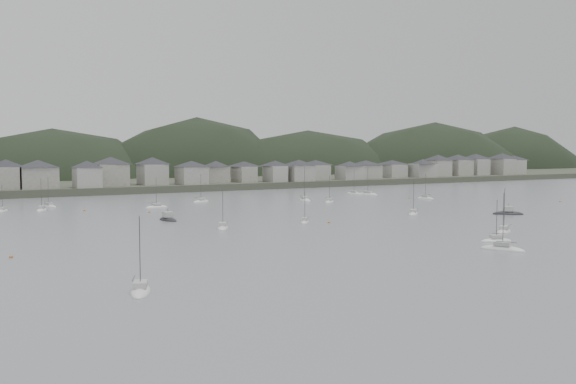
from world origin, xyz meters
TOP-DOWN VIEW (x-y plane):
  - ground at (0.00, 0.00)m, footprint 900.00×900.00m
  - far_shore_land at (0.00, 295.00)m, footprint 900.00×250.00m
  - forested_ridge at (4.83, 269.40)m, footprint 851.55×103.94m
  - waterfront_town at (50.59, 183.34)m, footprint 451.48×28.46m
  - moored_fleet at (-11.60, 65.41)m, footprint 237.99×154.76m
  - motor_launch_near at (51.47, 38.41)m, footprint 8.64×7.73m
  - motor_launch_far at (-37.91, 72.09)m, footprint 3.86×8.34m
  - mooring_buoys at (5.29, 61.36)m, footprint 182.43×119.13m

SIDE VIEW (x-z plane):
  - forested_ridge at x=4.83m, z-range -62.57..40.00m
  - ground at x=0.00m, z-range 0.00..0.00m
  - mooring_buoys at x=5.29m, z-range -0.20..0.50m
  - moored_fleet at x=-11.60m, z-range -6.42..6.78m
  - motor_launch_near at x=51.47m, z-range -1.73..2.30m
  - motor_launch_far at x=-37.91m, z-range -1.67..2.25m
  - far_shore_land at x=0.00m, z-range 0.00..3.00m
  - waterfront_town at x=50.59m, z-range 2.20..15.12m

